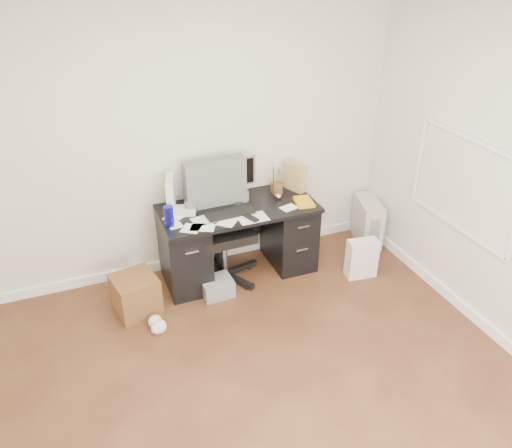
{
  "coord_description": "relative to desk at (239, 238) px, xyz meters",
  "views": [
    {
      "loc": [
        -1.09,
        -2.34,
        2.96
      ],
      "look_at": [
        0.31,
        1.2,
        0.8
      ],
      "focal_mm": 35.0,
      "sensor_mm": 36.0,
      "label": 1
    }
  ],
  "objects": [
    {
      "name": "travel_mug",
      "position": [
        -0.69,
        -0.12,
        0.45
      ],
      "size": [
        0.1,
        0.1,
        0.19
      ],
      "primitive_type": "cylinder",
      "rotation": [
        0.0,
        0.0,
        0.16
      ],
      "color": "#191594",
      "rests_on": "desk"
    },
    {
      "name": "computer_mouse",
      "position": [
        0.42,
        0.0,
        0.38
      ],
      "size": [
        0.08,
        0.08,
        0.07
      ],
      "primitive_type": "sphere",
      "rotation": [
        0.0,
        0.0,
        -0.36
      ],
      "color": "#ACACB0",
      "rests_on": "desk"
    },
    {
      "name": "shopping_bag",
      "position": [
        1.12,
        -0.51,
        -0.2
      ],
      "size": [
        0.32,
        0.25,
        0.41
      ],
      "primitive_type": "cube",
      "rotation": [
        0.0,
        0.0,
        -0.12
      ],
      "color": "silver",
      "rests_on": "ground"
    },
    {
      "name": "white_binder",
      "position": [
        -0.61,
        0.13,
        0.52
      ],
      "size": [
        0.21,
        0.32,
        0.34
      ],
      "primitive_type": "cube",
      "rotation": [
        0.0,
        0.0,
        -0.27
      ],
      "color": "silver",
      "rests_on": "desk"
    },
    {
      "name": "desk",
      "position": [
        0.0,
        0.0,
        0.0
      ],
      "size": [
        1.5,
        0.7,
        0.75
      ],
      "color": "black",
      "rests_on": "ground"
    },
    {
      "name": "magazine_file",
      "position": [
        0.67,
        0.15,
        0.49
      ],
      "size": [
        0.2,
        0.27,
        0.28
      ],
      "primitive_type": "cube",
      "rotation": [
        0.0,
        0.0,
        0.39
      ],
      "color": "#A1814D",
      "rests_on": "desk"
    },
    {
      "name": "keyboard",
      "position": [
        -0.12,
        -0.12,
        0.36
      ],
      "size": [
        0.46,
        0.17,
        0.03
      ],
      "primitive_type": "cube",
      "rotation": [
        0.0,
        0.0,
        0.04
      ],
      "color": "black",
      "rests_on": "desk"
    },
    {
      "name": "ground",
      "position": [
        -0.3,
        -1.65,
        -0.4
      ],
      "size": [
        4.0,
        4.0,
        0.0
      ],
      "primitive_type": "plane",
      "color": "#412014",
      "rests_on": "ground"
    },
    {
      "name": "office_chair",
      "position": [
        -0.17,
        -0.04,
        0.2
      ],
      "size": [
        0.69,
        0.69,
        1.2
      ],
      "primitive_type": null,
      "rotation": [
        0.0,
        0.0,
        0.02
      ],
      "color": "#565856",
      "rests_on": "ground"
    },
    {
      "name": "pen_cup",
      "position": [
        0.46,
        0.14,
        0.49
      ],
      "size": [
        0.12,
        0.12,
        0.27
      ],
      "primitive_type": null,
      "rotation": [
        0.0,
        0.0,
        0.05
      ],
      "color": "brown",
      "rests_on": "desk"
    },
    {
      "name": "yellow_book",
      "position": [
        0.62,
        -0.17,
        0.37
      ],
      "size": [
        0.2,
        0.24,
        0.04
      ],
      "primitive_type": "cube",
      "rotation": [
        0.0,
        0.0,
        -0.15
      ],
      "color": "gold",
      "rests_on": "desk"
    },
    {
      "name": "desk_printer",
      "position": [
        -0.33,
        -0.28,
        -0.31
      ],
      "size": [
        0.3,
        0.25,
        0.17
      ],
      "primitive_type": "cube",
      "rotation": [
        0.0,
        0.0,
        0.04
      ],
      "color": "slate",
      "rests_on": "ground"
    },
    {
      "name": "lcd_monitor",
      "position": [
        0.05,
        0.14,
        0.58
      ],
      "size": [
        0.36,
        0.21,
        0.45
      ],
      "primitive_type": null,
      "rotation": [
        0.0,
        0.0,
        0.03
      ],
      "color": "#ACACB0",
      "rests_on": "desk"
    },
    {
      "name": "paper_remote",
      "position": [
        0.05,
        -0.26,
        0.36
      ],
      "size": [
        0.28,
        0.22,
        0.02
      ],
      "primitive_type": null,
      "rotation": [
        0.0,
        0.0,
        0.02
      ],
      "color": "silver",
      "rests_on": "desk"
    },
    {
      "name": "loose_papers",
      "position": [
        -0.2,
        -0.05,
        0.35
      ],
      "size": [
        1.1,
        0.6,
        0.0
      ],
      "primitive_type": null,
      "color": "silver",
      "rests_on": "desk"
    },
    {
      "name": "room_shell",
      "position": [
        -0.27,
        -1.62,
        1.26
      ],
      "size": [
        4.02,
        4.02,
        2.71
      ],
      "color": "beige",
      "rests_on": "ground"
    },
    {
      "name": "pc_tower",
      "position": [
        1.54,
        0.05,
        -0.15
      ],
      "size": [
        0.35,
        0.54,
        0.5
      ],
      "primitive_type": "cube",
      "rotation": [
        0.0,
        0.0,
        -0.28
      ],
      "color": "#B5B0A4",
      "rests_on": "ground"
    },
    {
      "name": "wicker_basket",
      "position": [
        -1.08,
        -0.25,
        -0.22
      ],
      "size": [
        0.43,
        0.43,
        0.37
      ],
      "primitive_type": "cube",
      "rotation": [
        0.0,
        0.0,
        0.21
      ],
      "color": "#513018",
      "rests_on": "ground"
    }
  ]
}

